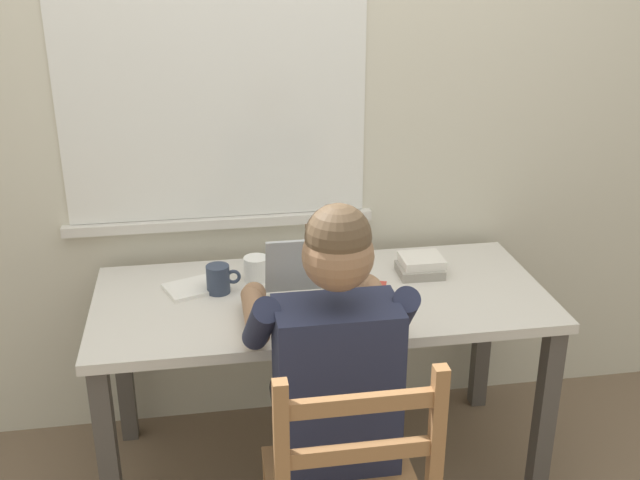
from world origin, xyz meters
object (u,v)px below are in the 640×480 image
object	(u,v)px
desk	(321,318)
coffee_mug_dark	(219,279)
computer_mouse	(390,306)
seated_person	(330,372)
landscape_photo_print	(367,286)
laptop	(319,295)
coffee_mug_white	(257,269)
book_stack_main	(421,266)

from	to	relation	value
desk	coffee_mug_dark	bearing A→B (deg)	168.38
desk	computer_mouse	distance (m)	0.28
seated_person	landscape_photo_print	bearing A→B (deg)	65.18
coffee_mug_dark	seated_person	bearing A→B (deg)	-58.70
desk	coffee_mug_dark	size ratio (longest dim) A/B	13.09
desk	seated_person	bearing A→B (deg)	-95.95
coffee_mug_dark	desk	bearing A→B (deg)	-11.62
laptop	seated_person	bearing A→B (deg)	-93.39
seated_person	desk	bearing A→B (deg)	84.05
coffee_mug_white	landscape_photo_print	xyz separation A→B (m)	(0.37, -0.11, -0.04)
coffee_mug_white	book_stack_main	xyz separation A→B (m)	(0.59, -0.04, -0.01)
coffee_mug_dark	book_stack_main	world-z (taller)	coffee_mug_dark
coffee_mug_white	coffee_mug_dark	distance (m)	0.16
coffee_mug_white	seated_person	bearing A→B (deg)	-74.10
computer_mouse	coffee_mug_white	size ratio (longest dim) A/B	0.80
laptop	book_stack_main	bearing A→B (deg)	28.10
laptop	desk	bearing A→B (deg)	77.02
seated_person	coffee_mug_white	size ratio (longest dim) A/B	9.81
landscape_photo_print	coffee_mug_white	bearing A→B (deg)	-177.93
laptop	computer_mouse	bearing A→B (deg)	-11.29
landscape_photo_print	laptop	bearing A→B (deg)	-123.77
desk	laptop	xyz separation A→B (m)	(-0.03, -0.11, 0.15)
desk	landscape_photo_print	world-z (taller)	landscape_photo_print
laptop	book_stack_main	xyz separation A→B (m)	(0.40, 0.22, -0.02)
computer_mouse	book_stack_main	distance (m)	0.32
seated_person	landscape_photo_print	xyz separation A→B (m)	(0.21, 0.46, 0.05)
seated_person	computer_mouse	size ratio (longest dim) A/B	12.26
coffee_mug_white	coffee_mug_dark	bearing A→B (deg)	-149.89
desk	computer_mouse	world-z (taller)	computer_mouse
laptop	coffee_mug_white	xyz separation A→B (m)	(-0.18, 0.26, -0.01)
desk	laptop	distance (m)	0.18
desk	book_stack_main	xyz separation A→B (m)	(0.38, 0.11, 0.12)
computer_mouse	landscape_photo_print	size ratio (longest dim) A/B	0.77
coffee_mug_white	coffee_mug_dark	size ratio (longest dim) A/B	1.06
desk	seated_person	xyz separation A→B (m)	(-0.04, -0.42, 0.05)
desk	landscape_photo_print	size ratio (longest dim) A/B	11.82
book_stack_main	landscape_photo_print	distance (m)	0.22
laptop	landscape_photo_print	distance (m)	0.25
landscape_photo_print	desk	bearing A→B (deg)	-148.91
laptop	landscape_photo_print	size ratio (longest dim) A/B	2.54
seated_person	coffee_mug_white	bearing A→B (deg)	105.90
book_stack_main	computer_mouse	bearing A→B (deg)	-124.29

